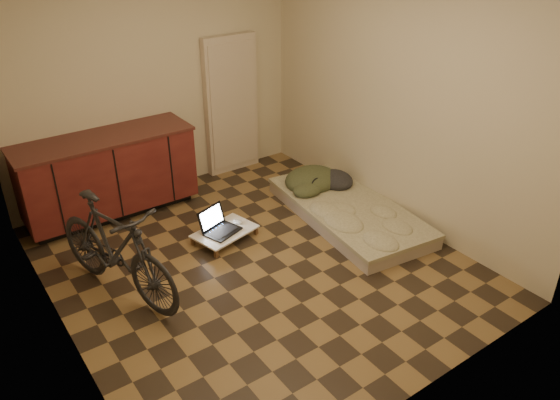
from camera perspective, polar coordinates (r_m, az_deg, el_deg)
room_shell at (r=4.65m, az=-3.08°, el=6.74°), size 3.50×4.00×2.60m
cabinets at (r=6.14m, az=-17.53°, el=2.49°), size 1.84×0.62×0.91m
appliance_panel at (r=6.83m, az=-5.12°, el=9.82°), size 0.70×0.10×1.70m
bicycle at (r=4.81m, az=-16.90°, el=-4.43°), size 0.89×1.63×1.01m
futon at (r=5.99m, az=7.15°, el=-1.14°), size 1.16×2.05×0.17m
clothing_pile at (r=6.29m, az=4.00°, el=2.81°), size 0.75×0.65×0.27m
headphones at (r=6.15m, az=3.87°, el=1.52°), size 0.24×0.23×0.14m
lap_desk at (r=5.59m, az=-5.80°, el=-3.32°), size 0.70×0.53×0.10m
laptop at (r=5.56m, az=-6.41°, el=-2.77°), size 0.42×0.40×0.24m
mouse at (r=5.68m, az=-4.41°, el=-2.29°), size 0.11×0.12×0.04m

